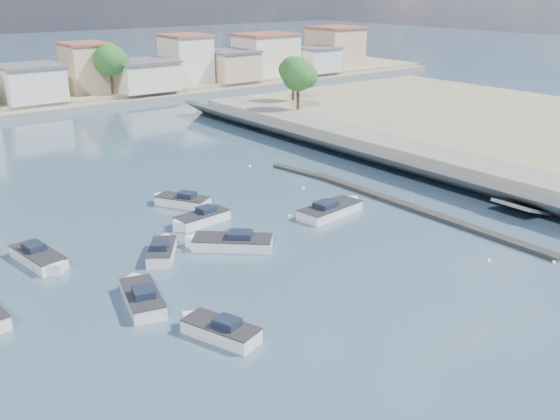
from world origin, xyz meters
The scene contains 16 objects.
ground centered at (0.00, 40.00, 0.00)m, with size 400.00×400.00×0.00m, color #273F4F.
seawall_walkway centered at (18.50, 13.00, 0.90)m, with size 5.00×90.00×1.80m, color slate.
breakwater centered at (6.90, 12.69, 0.17)m, with size 2.00×31.02×0.35m.
far_shore_land centered at (0.00, 92.00, 0.70)m, with size 160.00×40.00×1.40m, color gray.
far_shore_quay centered at (0.00, 71.00, 0.40)m, with size 160.00×2.50×0.80m, color slate.
far_town centered at (10.71, 76.92, 4.93)m, with size 113.01×12.80×8.35m.
shore_trees centered at (8.34, 68.11, 6.22)m, with size 74.56×38.32×7.92m.
motorboat_a centered at (-16.99, 3.26, 0.38)m, with size 3.09×4.87×1.48m.
motorboat_b centered at (-14.33, 14.69, 0.38)m, with size 3.67×4.27×1.48m.
motorboat_c centered at (-9.84, 13.04, 0.38)m, with size 5.67×5.43×1.48m.
motorboat_d centered at (-9.02, 18.51, 0.38)m, with size 5.12×2.32×1.48m.
motorboat_e centered at (-18.54, 9.27, 0.38)m, with size 3.06×5.43×1.48m.
motorboat_f centered at (-8.05, 23.35, 0.38)m, with size 3.93×4.92×1.48m.
motorboat_g centered at (-21.55, 18.61, 0.38)m, with size 2.59×5.66×1.48m.
motorboat_h centered at (0.93, 13.70, 0.38)m, with size 6.63×3.05×1.48m.
mooring_buoys centered at (1.33, 14.47, 0.05)m, with size 12.62×32.76×0.31m.
Camera 1 is at (-32.40, -22.16, 18.01)m, focal length 40.00 mm.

